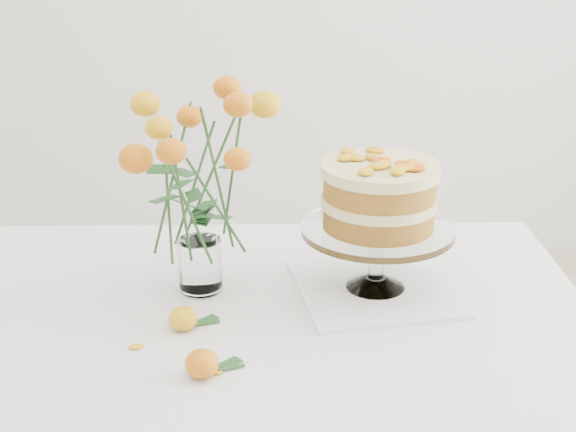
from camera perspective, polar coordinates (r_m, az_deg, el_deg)
The scene contains 9 objects.
table at distance 1.52m, azimuth -5.40°, elevation -9.99°, with size 1.43×0.93×0.76m.
napkin at distance 1.58m, azimuth 6.21°, elevation -5.18°, with size 0.29×0.29×0.01m, color white.
cake_stand at distance 1.50m, azimuth 6.48°, elevation 0.97°, with size 0.29×0.29×0.26m.
rose_vase at distance 1.49m, azimuth -6.57°, elevation 3.39°, with size 0.36×0.36×0.43m.
loose_rose_near at distance 1.44m, azimuth -7.45°, elevation -7.23°, with size 0.09×0.05×0.04m.
loose_rose_far at distance 1.30m, azimuth -6.13°, elevation -10.40°, with size 0.09×0.05×0.05m.
stray_petal_a at distance 1.40m, azimuth -10.75°, elevation -9.12°, with size 0.03×0.02×0.00m, color #EAA70E.
stray_petal_b at distance 1.36m, azimuth -6.78°, elevation -10.03°, with size 0.03×0.02×0.00m, color #EAA70E.
stray_petal_c at distance 1.32m, azimuth -5.18°, elevation -10.95°, with size 0.03×0.02×0.00m, color #EAA70E.
Camera 1 is at (0.11, -1.29, 1.46)m, focal length 50.00 mm.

